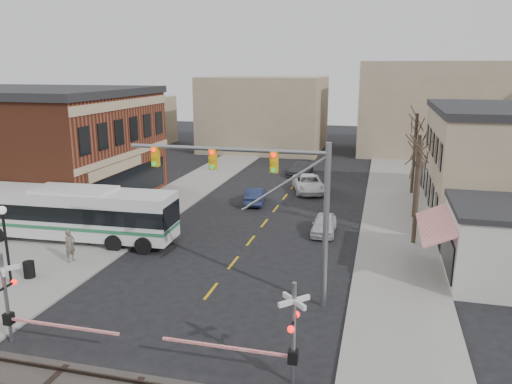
% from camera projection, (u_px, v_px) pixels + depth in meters
% --- Properties ---
extents(ground, '(160.00, 160.00, 0.00)m').
position_uv_depth(ground, '(197.00, 309.00, 23.93)').
color(ground, black).
rests_on(ground, ground).
extents(sidewalk_west, '(5.00, 60.00, 0.12)m').
position_uv_depth(sidewalk_west, '(177.00, 195.00, 44.99)').
color(sidewalk_west, gray).
rests_on(sidewalk_west, ground).
extents(sidewalk_east, '(5.00, 60.00, 0.12)m').
position_uv_depth(sidewalk_east, '(395.00, 209.00, 40.44)').
color(sidewalk_east, gray).
rests_on(sidewalk_east, ground).
extents(tree_east_a, '(0.28, 0.28, 6.75)m').
position_uv_depth(tree_east_a, '(417.00, 193.00, 31.85)').
color(tree_east_a, '#382B21').
rests_on(tree_east_a, sidewalk_east).
extents(tree_east_b, '(0.28, 0.28, 6.30)m').
position_uv_depth(tree_east_b, '(416.00, 177.00, 37.47)').
color(tree_east_b, '#382B21').
rests_on(tree_east_b, sidewalk_east).
extents(tree_east_c, '(0.28, 0.28, 7.20)m').
position_uv_depth(tree_east_c, '(414.00, 154.00, 44.83)').
color(tree_east_c, '#382B21').
rests_on(tree_east_c, sidewalk_east).
extents(transit_bus, '(13.51, 3.54, 3.45)m').
position_uv_depth(transit_bus, '(76.00, 213.00, 32.91)').
color(transit_bus, silver).
rests_on(transit_bus, ground).
extents(traffic_signal_mast, '(9.88, 0.30, 8.00)m').
position_uv_depth(traffic_signal_mast, '(269.00, 188.00, 23.53)').
color(traffic_signal_mast, gray).
rests_on(traffic_signal_mast, ground).
extents(rr_crossing_west, '(5.60, 1.36, 4.00)m').
position_uv_depth(rr_crossing_west, '(15.00, 301.00, 20.46)').
color(rr_crossing_west, gray).
rests_on(rr_crossing_west, ground).
extents(rr_crossing_east, '(5.60, 1.36, 4.00)m').
position_uv_depth(rr_crossing_east, '(282.00, 334.00, 17.93)').
color(rr_crossing_east, gray).
rests_on(rr_crossing_east, ground).
extents(street_lamp, '(0.44, 0.44, 4.26)m').
position_uv_depth(street_lamp, '(4.00, 229.00, 25.77)').
color(street_lamp, black).
rests_on(street_lamp, sidewalk_west).
extents(trash_bin, '(0.60, 0.60, 0.91)m').
position_uv_depth(trash_bin, '(29.00, 269.00, 27.14)').
color(trash_bin, black).
rests_on(trash_bin, sidewalk_west).
extents(car_a, '(1.66, 3.96, 1.34)m').
position_uv_depth(car_a, '(324.00, 224.00, 34.66)').
color(car_a, silver).
rests_on(car_a, ground).
extents(car_b, '(2.12, 4.42, 1.40)m').
position_uv_depth(car_b, '(255.00, 196.00, 42.29)').
color(car_b, '#1B2444').
rests_on(car_b, ground).
extents(car_c, '(4.04, 6.10, 1.56)m').
position_uv_depth(car_c, '(308.00, 184.00, 46.26)').
color(car_c, white).
rests_on(car_c, ground).
extents(car_d, '(2.73, 4.93, 1.35)m').
position_uv_depth(car_d, '(300.00, 169.00, 53.67)').
color(car_d, '#3E3F43').
rests_on(car_d, ground).
extents(pedestrian_near, '(0.63, 0.81, 1.95)m').
position_uv_depth(pedestrian_near, '(70.00, 246.00, 29.29)').
color(pedestrian_near, '#5E554B').
rests_on(pedestrian_near, sidewalk_west).
extents(pedestrian_far, '(1.15, 1.11, 1.87)m').
position_uv_depth(pedestrian_far, '(94.00, 230.00, 32.20)').
color(pedestrian_far, '#36385F').
rests_on(pedestrian_far, sidewalk_west).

